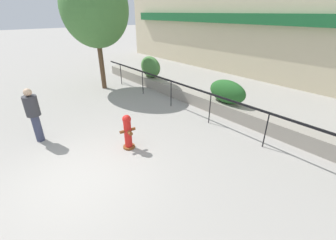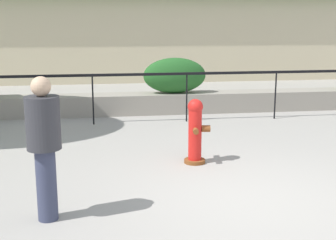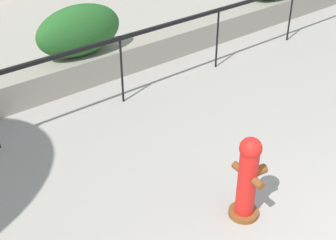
# 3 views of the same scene
# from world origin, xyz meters

# --- Properties ---
(ground_plane) EXTENTS (120.00, 120.00, 0.00)m
(ground_plane) POSITION_xyz_m (0.00, 0.00, 0.00)
(ground_plane) COLOR #9E9991
(planter_wall_low) EXTENTS (18.00, 0.70, 0.50)m
(planter_wall_low) POSITION_xyz_m (0.00, 6.00, 0.25)
(planter_wall_low) COLOR gray
(planter_wall_low) RESTS_ON ground
(fence_railing_segment) EXTENTS (15.00, 0.05, 1.15)m
(fence_railing_segment) POSITION_xyz_m (-0.00, 4.90, 1.02)
(fence_railing_segment) COLOR black
(fence_railing_segment) RESTS_ON ground
(hedge_bush_1) EXTENTS (1.59, 0.66, 0.89)m
(hedge_bush_1) POSITION_xyz_m (-0.11, 6.00, 0.95)
(hedge_bush_1) COLOR #235B23
(hedge_bush_1) RESTS_ON planter_wall_low
(fire_hydrant) EXTENTS (0.45, 0.48, 1.08)m
(fire_hydrant) POSITION_xyz_m (-0.44, 1.75, 0.55)
(fire_hydrant) COLOR brown
(fire_hydrant) RESTS_ON ground
(pedestrian) EXTENTS (0.56, 0.56, 1.73)m
(pedestrian) POSITION_xyz_m (-2.64, -0.19, 0.99)
(pedestrian) COLOR #383D56
(pedestrian) RESTS_ON ground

